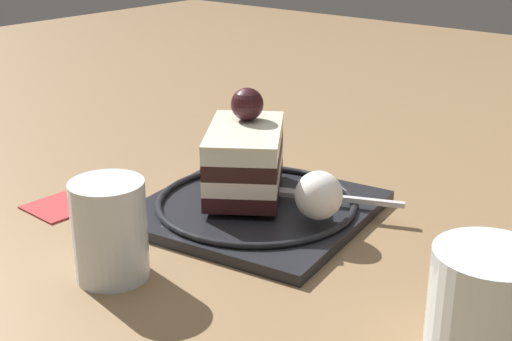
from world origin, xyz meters
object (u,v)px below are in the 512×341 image
at_px(whipped_cream_dollop, 319,195).
at_px(drink_glass_far, 485,316).
at_px(dessert_plate, 256,207).
at_px(folded_napkin, 81,198).
at_px(fork, 335,198).
at_px(drink_glass_near, 110,235).
at_px(cake_slice, 245,156).

relative_size(whipped_cream_dollop, drink_glass_far, 0.54).
bearing_deg(whipped_cream_dollop, dessert_plate, -88.73).
bearing_deg(drink_glass_far, folded_napkin, -90.55).
bearing_deg(dessert_plate, drink_glass_far, 71.10).
relative_size(dessert_plate, fork, 1.99).
bearing_deg(drink_glass_near, folded_napkin, -118.56).
height_order(drink_glass_far, folded_napkin, drink_glass_far).
bearing_deg(dessert_plate, drink_glass_near, -4.48).
xyz_separation_m(fork, folded_napkin, (0.14, -0.23, -0.02)).
xyz_separation_m(drink_glass_far, folded_napkin, (-0.00, -0.44, -0.04)).
bearing_deg(folded_napkin, whipped_cream_dollop, 110.74).
xyz_separation_m(drink_glass_near, folded_napkin, (-0.08, -0.15, -0.04)).
relative_size(cake_slice, whipped_cream_dollop, 3.13).
relative_size(dessert_plate, drink_glass_near, 2.83).
height_order(dessert_plate, whipped_cream_dollop, whipped_cream_dollop).
bearing_deg(drink_glass_far, drink_glass_near, -74.62).
height_order(cake_slice, whipped_cream_dollop, cake_slice).
relative_size(whipped_cream_dollop, folded_napkin, 0.41).
distance_m(dessert_plate, drink_glass_far, 0.29).
height_order(fork, folded_napkin, fork).
xyz_separation_m(dessert_plate, whipped_cream_dollop, (-0.00, 0.07, 0.03)).
relative_size(drink_glass_near, drink_glass_far, 1.00).
distance_m(cake_slice, whipped_cream_dollop, 0.10).
bearing_deg(dessert_plate, fork, 127.12).
bearing_deg(whipped_cream_dollop, folded_napkin, -69.26).
distance_m(whipped_cream_dollop, fork, 0.05).
distance_m(drink_glass_far, folded_napkin, 0.44).
height_order(drink_glass_near, folded_napkin, drink_glass_near).
height_order(cake_slice, drink_glass_near, cake_slice).
height_order(whipped_cream_dollop, folded_napkin, whipped_cream_dollop).
xyz_separation_m(cake_slice, folded_napkin, (0.10, -0.14, -0.05)).
bearing_deg(whipped_cream_dollop, drink_glass_far, 64.47).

